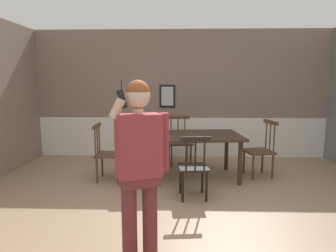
# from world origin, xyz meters

# --- Properties ---
(ground_plane) EXTENTS (6.95, 6.95, 0.00)m
(ground_plane) POSITION_xyz_m (0.00, 0.00, 0.00)
(ground_plane) COLOR #9E7F60
(room_back_partition) EXTENTS (6.31, 0.17, 2.71)m
(room_back_partition) POSITION_xyz_m (-0.00, 3.13, 1.31)
(room_back_partition) COLOR gray
(room_back_partition) RESTS_ON ground_plane
(dining_table) EXTENTS (1.94, 1.20, 0.75)m
(dining_table) POSITION_xyz_m (0.06, 1.59, 0.67)
(dining_table) COLOR #38281E
(dining_table) RESTS_ON ground_plane
(chair_near_window) EXTENTS (0.53, 0.53, 0.97)m
(chair_near_window) POSITION_xyz_m (1.37, 1.73, 0.47)
(chair_near_window) COLOR #513823
(chair_near_window) RESTS_ON ground_plane
(chair_by_doorway) EXTENTS (0.44, 0.44, 0.92)m
(chair_by_doorway) POSITION_xyz_m (0.16, 0.70, 0.45)
(chair_by_doorway) COLOR black
(chair_by_doorway) RESTS_ON ground_plane
(chair_at_table_head) EXTENTS (0.43, 0.43, 0.95)m
(chair_at_table_head) POSITION_xyz_m (-1.24, 1.46, 0.46)
(chair_at_table_head) COLOR #513823
(chair_at_table_head) RESTS_ON ground_plane
(chair_opposite_corner) EXTENTS (0.54, 0.54, 0.94)m
(chair_opposite_corner) POSITION_xyz_m (-0.03, 2.48, 0.46)
(chair_opposite_corner) COLOR #513823
(chair_opposite_corner) RESTS_ON ground_plane
(person_figure) EXTENTS (0.51, 0.35, 1.66)m
(person_figure) POSITION_xyz_m (-0.41, -0.74, 0.95)
(person_figure) COLOR brown
(person_figure) RESTS_ON ground_plane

